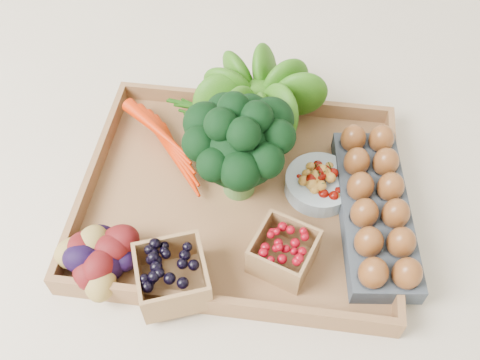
# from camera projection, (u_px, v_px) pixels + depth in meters

# --- Properties ---
(ground) EXTENTS (4.00, 4.00, 0.00)m
(ground) POSITION_uv_depth(u_px,v_px,m) (240.00, 200.00, 0.97)
(ground) COLOR beige
(ground) RESTS_ON ground
(tray) EXTENTS (0.55, 0.45, 0.01)m
(tray) POSITION_uv_depth(u_px,v_px,m) (240.00, 197.00, 0.97)
(tray) COLOR olive
(tray) RESTS_ON ground
(carrots) EXTENTS (0.19, 0.13, 0.04)m
(carrots) POSITION_uv_depth(u_px,v_px,m) (170.00, 145.00, 1.00)
(carrots) COLOR #C22403
(carrots) RESTS_ON tray
(lettuce) EXTENTS (0.16, 0.16, 0.16)m
(lettuce) POSITION_uv_depth(u_px,v_px,m) (260.00, 92.00, 1.01)
(lettuce) COLOR #174E0C
(lettuce) RESTS_ON tray
(broccoli) EXTENTS (0.19, 0.19, 0.15)m
(broccoli) POSITION_uv_depth(u_px,v_px,m) (239.00, 163.00, 0.91)
(broccoli) COLOR black
(broccoli) RESTS_ON tray
(cherry_bowl) EXTENTS (0.12, 0.12, 0.03)m
(cherry_bowl) POSITION_uv_depth(u_px,v_px,m) (319.00, 184.00, 0.95)
(cherry_bowl) COLOR #8C9EA5
(cherry_bowl) RESTS_ON tray
(egg_carton) EXTENTS (0.15, 0.34, 0.04)m
(egg_carton) POSITION_uv_depth(u_px,v_px,m) (374.00, 211.00, 0.92)
(egg_carton) COLOR #3A404A
(egg_carton) RESTS_ON tray
(potatoes) EXTENTS (0.15, 0.15, 0.09)m
(potatoes) POSITION_uv_depth(u_px,v_px,m) (96.00, 253.00, 0.84)
(potatoes) COLOR #470B0D
(potatoes) RESTS_ON tray
(punnet_blackberry) EXTENTS (0.14, 0.14, 0.07)m
(punnet_blackberry) POSITION_uv_depth(u_px,v_px,m) (172.00, 276.00, 0.82)
(punnet_blackberry) COLOR black
(punnet_blackberry) RESTS_ON tray
(punnet_raspberry) EXTENTS (0.12, 0.12, 0.06)m
(punnet_raspberry) POSITION_uv_depth(u_px,v_px,m) (284.00, 251.00, 0.85)
(punnet_raspberry) COLOR maroon
(punnet_raspberry) RESTS_ON tray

